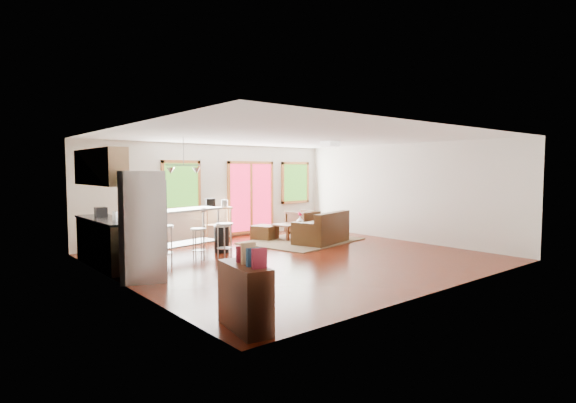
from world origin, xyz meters
TOP-DOWN VIEW (x-y plane):
  - floor at (0.00, 0.00)m, footprint 7.50×7.00m
  - ceiling at (0.00, 0.00)m, footprint 7.50×7.00m
  - back_wall at (0.00, 3.51)m, footprint 7.50×0.02m
  - left_wall at (-3.76, 0.00)m, footprint 0.02×7.00m
  - right_wall at (3.76, 0.00)m, footprint 0.02×7.00m
  - front_wall at (0.00, -3.51)m, footprint 7.50×0.02m
  - window_left at (-1.00, 3.46)m, footprint 1.10×0.05m
  - french_doors at (1.20, 3.46)m, footprint 1.60×0.05m
  - window_right at (2.90, 3.46)m, footprint 1.10×0.05m
  - rug at (1.52, 1.56)m, footprint 3.25×2.74m
  - loveseat at (1.71, 0.98)m, footprint 1.73×1.29m
  - coffee_table at (1.63, 2.04)m, footprint 1.12×0.73m
  - armchair at (2.36, 2.51)m, footprint 0.85×0.81m
  - ottoman at (0.94, 2.45)m, footprint 0.77×0.77m
  - vase at (1.88, 2.06)m, footprint 0.23×0.24m
  - book at (2.10, 1.69)m, footprint 0.21×0.04m
  - cabinets at (-3.49, 1.70)m, footprint 0.64×2.24m
  - refrigerator at (-3.34, 0.15)m, footprint 0.96×0.95m
  - island at (-1.77, 1.71)m, footprint 1.75×1.01m
  - cup at (-1.40, 1.57)m, footprint 0.14×0.12m
  - bar_stool_a at (-2.56, 1.08)m, footprint 0.45×0.45m
  - bar_stool_b at (-1.80, 1.08)m, footprint 0.37×0.37m
  - bar_stool_c at (-1.31, 0.83)m, footprint 0.44×0.44m
  - trash_can at (-0.95, 1.56)m, footprint 0.46×0.46m
  - kitchen_cart at (-0.13, 3.16)m, footprint 0.86×0.71m
  - bookshelf at (-3.35, -2.98)m, footprint 0.48×0.92m
  - ceiling_flush at (1.60, 0.60)m, footprint 0.35×0.35m
  - pendant_light at (-1.90, 1.50)m, footprint 0.80×0.18m

SIDE VIEW (x-z plane):
  - floor at x=0.00m, z-range -0.02..0.00m
  - rug at x=1.52m, z-range 0.00..0.03m
  - ottoman at x=0.94m, z-range 0.00..0.39m
  - loveseat at x=1.71m, z-range -0.09..0.74m
  - trash_can at x=-0.95m, z-range 0.00..0.65m
  - coffee_table at x=1.63m, z-range 0.16..0.58m
  - armchair at x=2.36m, z-range 0.00..0.79m
  - bookshelf at x=-3.35m, z-range -0.11..0.92m
  - bar_stool_b at x=-1.80m, z-range 0.16..0.84m
  - vase at x=1.88m, z-range 0.36..0.69m
  - book at x=2.10m, z-range 0.40..0.68m
  - bar_stool_c at x=-1.31m, z-range 0.19..0.96m
  - bar_stool_a at x=-2.56m, z-range 0.19..0.99m
  - island at x=-1.77m, z-range 0.20..1.24m
  - kitchen_cart at x=-0.13m, z-range 0.21..1.34m
  - cabinets at x=-3.49m, z-range -0.22..2.08m
  - refrigerator at x=-3.34m, z-range 0.00..1.88m
  - cup at x=-1.40m, z-range 0.95..1.07m
  - french_doors at x=1.20m, z-range 0.05..2.15m
  - back_wall at x=0.00m, z-range 0.00..2.60m
  - left_wall at x=-3.76m, z-range 0.00..2.60m
  - right_wall at x=3.76m, z-range 0.00..2.60m
  - front_wall at x=0.00m, z-range 0.00..2.60m
  - window_left at x=-1.00m, z-range 0.85..2.15m
  - window_right at x=2.90m, z-range 0.85..2.15m
  - pendant_light at x=-1.90m, z-range 1.50..2.29m
  - ceiling_flush at x=1.60m, z-range 2.47..2.59m
  - ceiling at x=0.00m, z-range 2.60..2.62m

